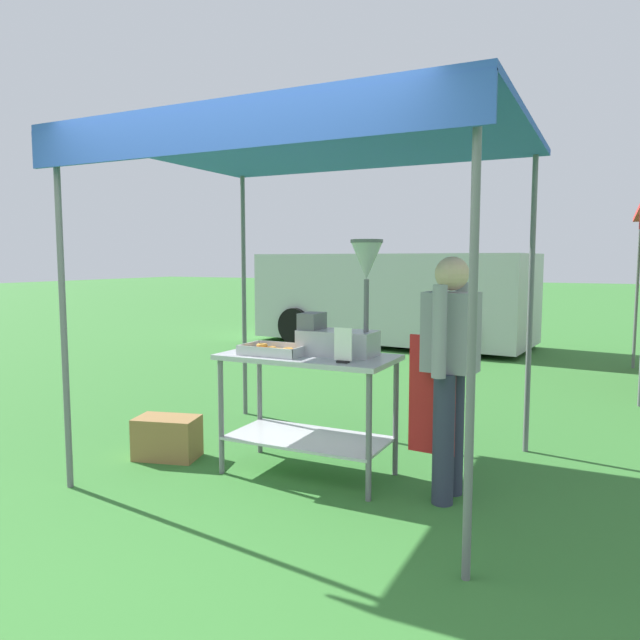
{
  "coord_description": "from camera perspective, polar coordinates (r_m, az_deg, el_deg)",
  "views": [
    {
      "loc": [
        2.0,
        -2.86,
        1.59
      ],
      "look_at": [
        0.02,
        1.17,
        1.13
      ],
      "focal_mm": 33.59,
      "sensor_mm": 36.0,
      "label": 1
    }
  ],
  "objects": [
    {
      "name": "donut_tray",
      "position": [
        4.4,
        -4.37,
        -2.97
      ],
      "size": [
        0.46,
        0.31,
        0.07
      ],
      "color": "#B7B7BC",
      "rests_on": "donut_cart"
    },
    {
      "name": "donut_cart",
      "position": [
        4.42,
        -1.15,
        -6.41
      ],
      "size": [
        1.27,
        0.64,
        0.9
      ],
      "color": "#B7B7BC",
      "rests_on": "ground"
    },
    {
      "name": "donut_fryer",
      "position": [
        4.31,
        2.31,
        0.29
      ],
      "size": [
        0.61,
        0.28,
        0.83
      ],
      "color": "#B7B7BC",
      "rests_on": "donut_cart"
    },
    {
      "name": "vendor",
      "position": [
        4.01,
        12.2,
        -4.2
      ],
      "size": [
        0.46,
        0.54,
        1.61
      ],
      "color": "#2D3347",
      "rests_on": "ground"
    },
    {
      "name": "van_silver",
      "position": [
        11.35,
        6.85,
        2.15
      ],
      "size": [
        5.18,
        2.42,
        1.69
      ],
      "color": "#BCBCC1",
      "rests_on": "ground"
    },
    {
      "name": "menu_sign",
      "position": [
        4.02,
        2.21,
        -2.68
      ],
      "size": [
        0.13,
        0.05,
        0.24
      ],
      "color": "black",
      "rests_on": "donut_cart"
    },
    {
      "name": "ground_plane",
      "position": [
        9.22,
        13.27,
        -4.29
      ],
      "size": [
        70.0,
        70.0,
        0.0
      ],
      "primitive_type": "plane",
      "color": "#33702D"
    },
    {
      "name": "supply_crate",
      "position": [
        5.04,
        -14.34,
        -10.8
      ],
      "size": [
        0.55,
        0.41,
        0.33
      ],
      "color": "olive",
      "rests_on": "ground"
    },
    {
      "name": "stall_canopy",
      "position": [
        4.48,
        -0.6,
        15.91
      ],
      "size": [
        2.97,
        2.43,
        2.47
      ],
      "color": "slate",
      "rests_on": "ground"
    }
  ]
}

